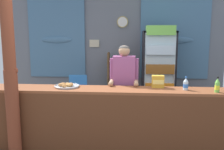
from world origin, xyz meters
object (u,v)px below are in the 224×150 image
(snack_box_choco_powder, at_px, (158,81))
(drink_fridge, at_px, (159,67))
(timber_post, at_px, (10,74))
(plastic_lawn_chair, at_px, (77,92))
(soda_bottle_water, at_px, (186,84))
(stall_counter, at_px, (111,114))
(soda_bottle_lime_soda, at_px, (217,86))
(shopkeeper, at_px, (124,81))
(bottle_shelf_rack, at_px, (118,80))
(pastry_tray, at_px, (67,86))

(snack_box_choco_powder, bearing_deg, drink_fridge, 83.94)
(timber_post, relative_size, plastic_lawn_chair, 3.02)
(soda_bottle_water, bearing_deg, stall_counter, -173.73)
(drink_fridge, bearing_deg, soda_bottle_water, -82.97)
(timber_post, xyz_separation_m, drink_fridge, (2.34, 2.18, -0.16))
(drink_fridge, height_order, plastic_lawn_chair, drink_fridge)
(soda_bottle_water, bearing_deg, soda_bottle_lime_soda, -16.10)
(shopkeeper, bearing_deg, drink_fridge, 62.43)
(plastic_lawn_chair, bearing_deg, shopkeeper, -49.90)
(timber_post, height_order, bottle_shelf_rack, timber_post)
(shopkeeper, relative_size, snack_box_choco_powder, 8.46)
(soda_bottle_lime_soda, height_order, snack_box_choco_powder, soda_bottle_lime_soda)
(shopkeeper, relative_size, soda_bottle_lime_soda, 6.98)
(soda_bottle_water, relative_size, pastry_tray, 0.52)
(drink_fridge, distance_m, shopkeeper, 1.57)
(pastry_tray, bearing_deg, shopkeeper, 23.21)
(drink_fridge, relative_size, pastry_tray, 4.99)
(soda_bottle_lime_soda, bearing_deg, stall_counter, -179.98)
(stall_counter, relative_size, pastry_tray, 10.51)
(soda_bottle_lime_soda, relative_size, pastry_tray, 0.58)
(stall_counter, bearing_deg, plastic_lawn_chair, 116.65)
(snack_box_choco_powder, height_order, pastry_tray, snack_box_choco_powder)
(snack_box_choco_powder, xyz_separation_m, pastry_tray, (-1.45, -0.10, -0.07))
(soda_bottle_water, height_order, soda_bottle_lime_soda, soda_bottle_lime_soda)
(soda_bottle_water, bearing_deg, snack_box_choco_powder, 160.04)
(plastic_lawn_chair, bearing_deg, pastry_tray, -82.91)
(soda_bottle_water, xyz_separation_m, soda_bottle_lime_soda, (0.42, -0.12, 0.01))
(bottle_shelf_rack, distance_m, soda_bottle_lime_soda, 2.75)
(drink_fridge, bearing_deg, timber_post, -137.03)
(soda_bottle_lime_soda, height_order, pastry_tray, soda_bottle_lime_soda)
(timber_post, relative_size, soda_bottle_water, 12.62)
(plastic_lawn_chair, bearing_deg, soda_bottle_lime_soda, -37.10)
(stall_counter, bearing_deg, pastry_tray, 166.79)
(drink_fridge, height_order, shopkeeper, drink_fridge)
(snack_box_choco_powder, bearing_deg, plastic_lawn_chair, 135.84)
(stall_counter, bearing_deg, shopkeeper, 73.06)
(timber_post, height_order, snack_box_choco_powder, timber_post)
(drink_fridge, xyz_separation_m, snack_box_choco_powder, (-0.18, -1.67, -0.02))
(soda_bottle_lime_soda, bearing_deg, pastry_tray, 175.70)
(stall_counter, bearing_deg, soda_bottle_water, 6.27)
(timber_post, height_order, drink_fridge, timber_post)
(plastic_lawn_chair, relative_size, shopkeeper, 0.53)
(plastic_lawn_chair, xyz_separation_m, soda_bottle_lime_soda, (2.48, -1.88, 0.57))
(drink_fridge, relative_size, snack_box_choco_powder, 10.36)
(soda_bottle_water, xyz_separation_m, pastry_tray, (-1.85, 0.05, -0.06))
(plastic_lawn_chair, bearing_deg, snack_box_choco_powder, -44.16)
(snack_box_choco_powder, bearing_deg, shopkeeper, 152.11)
(bottle_shelf_rack, xyz_separation_m, soda_bottle_water, (1.15, -2.11, 0.34))
(snack_box_choco_powder, bearing_deg, soda_bottle_lime_soda, -18.00)
(bottle_shelf_rack, relative_size, snack_box_choco_powder, 7.17)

